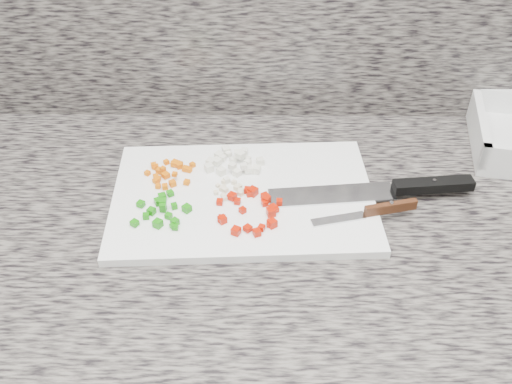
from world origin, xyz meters
The scene contains 9 objects.
countertop centered at (0.00, 1.44, 0.88)m, with size 3.96×0.64×0.04m, color #645E58.
cutting_board centered at (-0.05, 1.48, 0.91)m, with size 0.40×0.26×0.01m, color white.
carrot_pile centered at (-0.16, 1.53, 0.92)m, with size 0.08×0.07×0.01m.
onion_pile centered at (-0.06, 1.56, 0.92)m, with size 0.10×0.10×0.02m.
green_pepper_pile centered at (-0.16, 1.44, 0.92)m, with size 0.09×0.09×0.02m.
red_pepper_pile centered at (-0.03, 1.44, 0.92)m, with size 0.10×0.11×0.01m.
garlic_pile centered at (-0.06, 1.49, 0.92)m, with size 0.05×0.05×0.01m.
chef_knife centered at (0.19, 1.49, 0.92)m, with size 0.32×0.07×0.02m.
paring_knife centered at (0.15, 1.44, 0.92)m, with size 0.16×0.05×0.02m.
Camera 1 is at (-0.02, 0.81, 1.47)m, focal length 40.00 mm.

